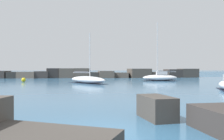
{
  "coord_description": "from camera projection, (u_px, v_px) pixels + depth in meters",
  "views": [
    {
      "loc": [
        -1.04,
        -8.91,
        2.29
      ],
      "look_at": [
        2.51,
        18.14,
        2.14
      ],
      "focal_mm": 40.0,
      "sensor_mm": 36.0,
      "label": 1
    }
  ],
  "objects": [
    {
      "name": "foreground_rocks",
      "position": [
        38.0,
        126.0,
        7.5
      ],
      "size": [
        15.89,
        8.18,
        1.49
      ],
      "color": "#423D38",
      "rests_on": "ground"
    },
    {
      "name": "open_sea_beyond",
      "position": [
        82.0,
        73.0,
        121.91
      ],
      "size": [
        400.0,
        116.0,
        0.01
      ],
      "color": "#235175",
      "rests_on": "ground"
    },
    {
      "name": "breakwater_jetty",
      "position": [
        90.0,
        74.0,
        62.64
      ],
      "size": [
        56.05,
        6.5,
        2.4
      ],
      "color": "#4C443D",
      "rests_on": "ground"
    },
    {
      "name": "ground_plane",
      "position": [
        108.0,
        132.0,
        8.98
      ],
      "size": [
        600.0,
        600.0,
        0.0
      ],
      "primitive_type": "plane",
      "color": "#336084"
    },
    {
      "name": "mooring_buoy_orange_near",
      "position": [
        24.0,
        80.0,
        43.0
      ],
      "size": [
        0.73,
        0.73,
        0.93
      ],
      "color": "yellow",
      "rests_on": "ground"
    },
    {
      "name": "sailboat_moored_3",
      "position": [
        160.0,
        77.0,
        46.8
      ],
      "size": [
        6.63,
        3.11,
        10.98
      ],
      "color": "white",
      "rests_on": "ground"
    },
    {
      "name": "sailboat_moored_2",
      "position": [
        87.0,
        80.0,
        38.89
      ],
      "size": [
        6.35,
        7.98,
        7.86
      ],
      "color": "silver",
      "rests_on": "ground"
    }
  ]
}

